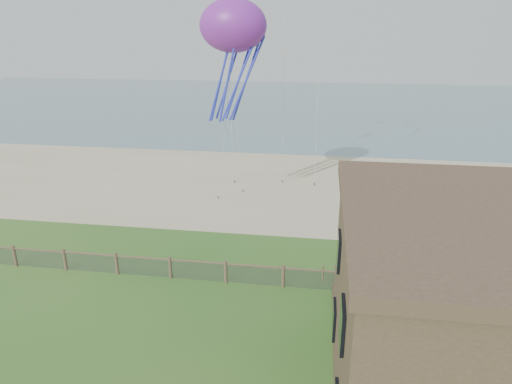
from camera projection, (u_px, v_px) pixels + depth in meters
The scene contains 7 objects.
ground at pixel (195, 360), 18.34m from camera, with size 160.00×160.00×0.00m, color #2B6020.
sand_beach at pixel (265, 185), 38.81m from camera, with size 72.00×20.00×0.02m, color tan.
ocean at pixel (297, 104), 79.74m from camera, with size 160.00×68.00×0.02m, color slate.
chainlink_fence at pixel (226, 273), 23.74m from camera, with size 36.20×0.20×1.25m, color brown, non-canonical shape.
motel_deck at pixel (496, 311), 21.11m from camera, with size 15.00×2.00×0.50m, color brown.
picnic_table at pixel (395, 300), 21.69m from camera, with size 1.94×1.46×0.82m, color brown, non-canonical shape.
octopus_kite at pixel (234, 60), 28.94m from camera, with size 3.89×2.74×8.00m, color #EF254E, non-canonical shape.
Camera 1 is at (4.63, -14.43, 12.60)m, focal length 32.00 mm.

